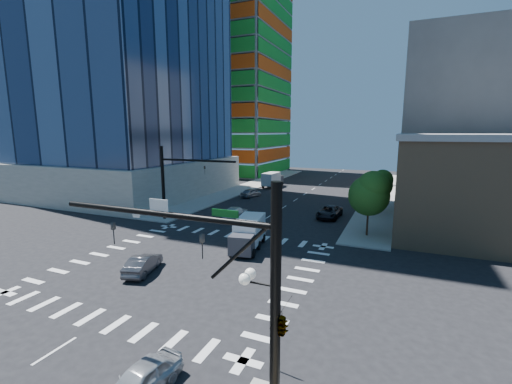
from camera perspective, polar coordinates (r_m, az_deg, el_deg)
The scene contains 19 objects.
ground at distance 29.14m, azimuth -10.87°, elevation -11.98°, with size 160.00×160.00×0.00m, color black.
road_markings at distance 29.14m, azimuth -10.87°, elevation -11.98°, with size 20.00×20.00×0.01m, color silver.
sidewalk_ne at distance 63.28m, azimuth 20.15°, elevation -0.43°, with size 5.00×60.00×0.15m, color gray.
sidewalk_nw at distance 69.07m, azimuth -1.00°, elevation 1.01°, with size 5.00×60.00×0.15m, color gray.
construction_building at distance 95.47m, azimuth -4.01°, elevation 18.24°, with size 25.16×34.50×70.60m.
commercial_building at distance 45.67m, azimuth 35.08°, elevation 1.24°, with size 20.50×22.50×10.60m.
bg_building_ne at distance 78.24m, azimuth 32.25°, elevation 10.79°, with size 24.00×30.00×28.00m, color #635C59.
signal_mast_se at distance 13.14m, azimuth -0.58°, elevation -16.18°, with size 10.51×2.48×9.00m.
signal_mast_nw at distance 42.57m, azimuth -13.69°, elevation 2.51°, with size 10.20×0.40×9.00m.
tree_south at distance 36.82m, azimuth 18.52°, elevation -0.13°, with size 4.16×4.16×6.82m.
tree_north at distance 48.74m, azimuth 20.00°, elevation 1.31°, with size 3.54×3.52×5.78m.
no_parking_sign at distance 16.94m, azimuth 3.49°, elevation -23.82°, with size 0.30×0.06×2.20m.
car_nb_near at distance 16.87m, azimuth -18.59°, elevation -27.54°, with size 1.56×3.89×1.32m, color #B3B7BC.
car_nb_far at distance 44.68m, azimuth 12.15°, elevation -3.29°, with size 2.47×5.35×1.49m, color black.
car_sb_near at distance 43.48m, azimuth -3.47°, elevation -3.44°, with size 2.09×5.14×1.49m, color white.
car_sb_mid at distance 57.60m, azimuth -0.85°, elevation -0.14°, with size 1.69×4.20×1.43m, color #9FA1A6.
car_sb_cross at distance 28.51m, azimuth -18.31°, elevation -11.31°, with size 1.50×4.29×1.41m, color #454449.
box_truck_near at distance 32.05m, azimuth -1.43°, elevation -7.35°, with size 3.25×5.78×2.86m.
box_truck_far at distance 68.30m, azimuth 2.85°, elevation 1.94°, with size 2.77×5.76×2.94m.
Camera 1 is at (15.34, -22.30, 10.79)m, focal length 24.00 mm.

